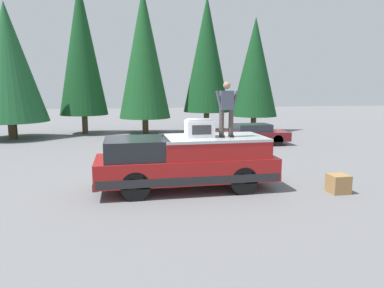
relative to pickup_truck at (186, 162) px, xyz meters
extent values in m
plane|color=slate|center=(0.43, 0.81, -0.87)|extent=(90.00, 90.00, 0.00)
cube|color=maroon|center=(0.00, 0.01, -0.17)|extent=(2.00, 5.50, 0.70)
cube|color=#232326|center=(0.00, 0.01, -0.37)|extent=(2.01, 5.39, 0.24)
cube|color=black|center=(0.00, 1.52, 0.48)|extent=(1.84, 1.87, 0.60)
cube|color=maroon|center=(0.00, -0.87, 0.44)|extent=(1.92, 3.19, 0.52)
cube|color=#A8AAAF|center=(0.00, -0.87, 0.74)|extent=(1.94, 3.19, 0.08)
cube|color=#232326|center=(0.00, 2.70, -0.44)|extent=(1.96, 0.16, 0.20)
cube|color=#B2B5BA|center=(0.00, -2.68, -0.44)|extent=(1.96, 0.16, 0.20)
cylinder|color=black|center=(-0.85, 1.60, -0.45)|extent=(0.30, 0.84, 0.84)
cylinder|color=black|center=(0.85, 1.60, -0.45)|extent=(0.30, 0.84, 0.84)
cylinder|color=black|center=(-0.85, -1.59, -0.45)|extent=(0.30, 0.84, 0.84)
cylinder|color=black|center=(0.85, -1.59, -0.45)|extent=(0.30, 0.84, 0.84)
cube|color=silver|center=(-0.05, -0.42, 1.04)|extent=(0.64, 0.84, 0.52)
cube|color=#2D2D30|center=(-0.38, -0.42, 1.04)|extent=(0.01, 0.59, 0.29)
cube|color=#99999E|center=(-0.05, -0.42, 1.32)|extent=(0.58, 0.76, 0.04)
cylinder|color=#423D38|center=(-0.21, -1.38, 1.20)|extent=(0.15, 0.15, 0.84)
cube|color=black|center=(-0.25, -1.38, 0.82)|extent=(0.26, 0.11, 0.08)
cylinder|color=#423D38|center=(-0.21, -1.08, 1.20)|extent=(0.15, 0.15, 0.84)
cube|color=black|center=(-0.25, -1.08, 0.82)|extent=(0.26, 0.11, 0.08)
cube|color=#474C5B|center=(-0.21, -1.23, 1.91)|extent=(0.24, 0.40, 0.58)
sphere|color=#A37A5B|center=(-0.21, -1.23, 2.36)|extent=(0.22, 0.22, 0.22)
cylinder|color=#474C5B|center=(-0.24, -1.47, 1.91)|extent=(0.09, 0.23, 0.58)
cylinder|color=#474C5B|center=(-0.24, -0.98, 1.91)|extent=(0.09, 0.23, 0.58)
cube|color=maroon|center=(8.03, -5.09, -0.38)|extent=(1.64, 4.10, 0.50)
cube|color=#282D38|center=(8.03, -5.19, 0.08)|extent=(1.31, 1.89, 0.42)
cylinder|color=black|center=(7.31, -3.82, -0.56)|extent=(0.20, 0.62, 0.62)
cylinder|color=black|center=(8.75, -3.82, -0.56)|extent=(0.20, 0.62, 0.62)
cylinder|color=black|center=(7.31, -6.36, -0.56)|extent=(0.20, 0.62, 0.62)
cylinder|color=black|center=(8.75, -6.36, -0.56)|extent=(0.20, 0.62, 0.62)
cube|color=olive|center=(-1.29, -4.47, -0.59)|extent=(0.56, 0.56, 0.56)
cylinder|color=#4C3826|center=(13.63, -7.35, -0.30)|extent=(0.39, 0.39, 1.14)
cone|color=#14421E|center=(13.63, -7.35, 3.68)|extent=(3.24, 3.24, 6.83)
cylinder|color=#4C3826|center=(14.70, -4.14, -0.16)|extent=(0.40, 0.40, 1.42)
cone|color=#14421E|center=(14.70, -4.14, 4.60)|extent=(3.31, 3.31, 8.09)
cylinder|color=#4C3826|center=(14.25, 0.31, -0.33)|extent=(0.42, 0.42, 1.08)
cone|color=#194C23|center=(14.25, 0.31, 4.55)|extent=(3.49, 3.49, 8.67)
cylinder|color=#4C3826|center=(14.92, 4.41, -0.22)|extent=(0.39, 0.39, 1.31)
cone|color=#14421E|center=(14.92, 4.41, 4.89)|extent=(3.21, 3.21, 8.91)
cylinder|color=#4C3826|center=(13.18, 8.58, -0.34)|extent=(0.53, 0.53, 1.07)
cone|color=#1E562D|center=(13.18, 8.58, 3.78)|extent=(4.44, 4.44, 7.16)
camera|label=1|loc=(-10.89, 1.94, 2.30)|focal=33.89mm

